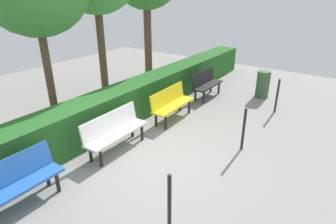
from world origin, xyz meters
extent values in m
plane|color=gray|center=(0.00, 0.00, 0.00)|extent=(17.58, 17.58, 0.00)
cube|color=black|center=(-4.03, -0.72, 0.41)|extent=(1.36, 0.42, 0.05)
cube|color=black|center=(-4.03, -0.91, 0.65)|extent=(1.36, 0.13, 0.42)
cylinder|color=black|center=(-4.56, -0.57, 0.20)|extent=(0.07, 0.07, 0.39)
cylinder|color=black|center=(-4.56, -0.87, 0.20)|extent=(0.07, 0.07, 0.39)
cylinder|color=black|center=(-3.50, -0.58, 0.20)|extent=(0.07, 0.07, 0.39)
cylinder|color=black|center=(-3.50, -0.88, 0.20)|extent=(0.07, 0.07, 0.39)
cube|color=yellow|center=(-1.97, -0.68, 0.41)|extent=(1.54, 0.47, 0.05)
cube|color=yellow|center=(-1.96, -0.87, 0.65)|extent=(1.53, 0.15, 0.42)
cylinder|color=black|center=(-2.58, -0.55, 0.20)|extent=(0.07, 0.07, 0.39)
cylinder|color=black|center=(-2.58, -0.85, 0.20)|extent=(0.07, 0.07, 0.39)
cylinder|color=black|center=(-1.36, -0.51, 0.20)|extent=(0.07, 0.07, 0.39)
cylinder|color=black|center=(-1.35, -0.81, 0.20)|extent=(0.07, 0.07, 0.39)
cube|color=white|center=(0.08, -0.78, 0.41)|extent=(1.63, 0.45, 0.05)
cube|color=white|center=(0.09, -0.97, 0.65)|extent=(1.62, 0.14, 0.42)
cylinder|color=black|center=(-0.58, -0.65, 0.20)|extent=(0.07, 0.07, 0.39)
cylinder|color=black|center=(-0.58, -0.95, 0.20)|extent=(0.07, 0.07, 0.39)
cylinder|color=black|center=(0.74, -0.62, 0.20)|extent=(0.07, 0.07, 0.39)
cylinder|color=black|center=(0.75, -0.92, 0.20)|extent=(0.07, 0.07, 0.39)
cube|color=blue|center=(2.27, -0.81, 0.41)|extent=(1.39, 0.43, 0.05)
cube|color=blue|center=(2.27, -1.00, 0.65)|extent=(1.38, 0.14, 0.42)
cylinder|color=black|center=(1.72, -0.66, 0.20)|extent=(0.07, 0.07, 0.39)
cylinder|color=black|center=(1.73, -0.96, 0.20)|extent=(0.07, 0.07, 0.39)
cube|color=#266023|center=(-0.95, -1.74, 0.48)|extent=(13.58, 0.78, 0.95)
cylinder|color=brown|center=(-4.15, -3.27, 1.54)|extent=(0.27, 0.27, 3.07)
cylinder|color=brown|center=(-1.97, -3.30, 1.55)|extent=(0.22, 0.22, 3.10)
cylinder|color=brown|center=(-0.16, -3.41, 1.37)|extent=(0.20, 0.20, 2.74)
cylinder|color=black|center=(-4.08, 1.46, 0.50)|extent=(0.06, 0.06, 1.00)
cylinder|color=black|center=(-1.53, 1.46, 0.50)|extent=(0.06, 0.06, 1.00)
cylinder|color=black|center=(1.32, 1.46, 0.50)|extent=(0.06, 0.06, 1.00)
cylinder|color=#385938|center=(-5.10, 0.73, 0.44)|extent=(0.42, 0.42, 0.87)
camera|label=1|loc=(3.97, 3.30, 3.37)|focal=30.57mm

